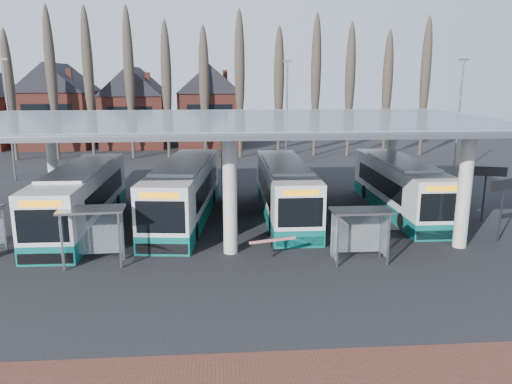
{
  "coord_description": "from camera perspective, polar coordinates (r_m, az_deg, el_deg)",
  "views": [
    {
      "loc": [
        -0.52,
        -21.49,
        8.72
      ],
      "look_at": [
        1.63,
        7.0,
        2.09
      ],
      "focal_mm": 35.0,
      "sensor_mm": 36.0,
      "label": 1
    }
  ],
  "objects": [
    {
      "name": "ground",
      "position": [
        23.2,
        -2.75,
        -9.02
      ],
      "size": [
        140.0,
        140.0,
        0.0
      ],
      "primitive_type": "plane",
      "color": "black",
      "rests_on": "ground"
    },
    {
      "name": "station_canopy",
      "position": [
        29.65,
        -3.32,
        7.17
      ],
      "size": [
        32.0,
        16.0,
        6.34
      ],
      "color": "silver",
      "rests_on": "ground"
    },
    {
      "name": "poplar_row",
      "position": [
        54.49,
        -3.87,
        13.1
      ],
      "size": [
        45.1,
        1.1,
        14.5
      ],
      "color": "#473D33",
      "rests_on": "ground"
    },
    {
      "name": "townhouse_row",
      "position": [
        67.29,
        -17.68,
        10.09
      ],
      "size": [
        36.8,
        10.3,
        12.25
      ],
      "color": "maroon",
      "rests_on": "ground"
    },
    {
      "name": "lamp_post_a",
      "position": [
        46.99,
        -26.39,
        7.6
      ],
      "size": [
        0.8,
        0.16,
        10.17
      ],
      "color": "slate",
      "rests_on": "ground"
    },
    {
      "name": "lamp_post_b",
      "position": [
        48.05,
        3.53,
        9.0
      ],
      "size": [
        0.8,
        0.16,
        10.17
      ],
      "color": "slate",
      "rests_on": "ground"
    },
    {
      "name": "lamp_post_c",
      "position": [
        46.41,
        22.16,
        7.94
      ],
      "size": [
        0.8,
        0.16,
        10.17
      ],
      "color": "slate",
      "rests_on": "ground"
    },
    {
      "name": "bus_0",
      "position": [
        31.14,
        -19.36,
        -0.75
      ],
      "size": [
        2.85,
        12.82,
        3.56
      ],
      "rotation": [
        0.0,
        0.0,
        -0.01
      ],
      "color": "white",
      "rests_on": "ground"
    },
    {
      "name": "bus_1",
      "position": [
        31.15,
        -8.19,
        -0.06
      ],
      "size": [
        4.23,
        13.32,
        3.64
      ],
      "rotation": [
        0.0,
        0.0,
        -0.11
      ],
      "color": "white",
      "rests_on": "ground"
    },
    {
      "name": "bus_2",
      "position": [
        31.76,
        3.32,
        0.16
      ],
      "size": [
        2.75,
        12.52,
        3.47
      ],
      "rotation": [
        0.0,
        0.0,
        -0.01
      ],
      "color": "white",
      "rests_on": "ground"
    },
    {
      "name": "bus_3",
      "position": [
        34.06,
        16.08,
        0.52
      ],
      "size": [
        2.7,
        12.39,
        3.44
      ],
      "rotation": [
        0.0,
        0.0,
        -0.0
      ],
      "color": "white",
      "rests_on": "ground"
    },
    {
      "name": "shelter_1",
      "position": [
        24.64,
        -18.15,
        -3.4
      ],
      "size": [
        3.07,
        1.68,
        2.76
      ],
      "rotation": [
        0.0,
        0.0,
        0.07
      ],
      "color": "gray",
      "rests_on": "ground"
    },
    {
      "name": "shelter_2",
      "position": [
        24.26,
        11.75,
        -3.53
      ],
      "size": [
        2.82,
        1.42,
        2.61
      ],
      "rotation": [
        0.0,
        0.0,
        0.0
      ],
      "color": "gray",
      "rests_on": "ground"
    },
    {
      "name": "info_sign_0",
      "position": [
        29.49,
        26.45,
        0.26
      ],
      "size": [
        2.16,
        1.05,
        3.43
      ],
      "rotation": [
        0.0,
        0.0,
        0.42
      ],
      "color": "black",
      "rests_on": "ground"
    },
    {
      "name": "info_sign_1",
      "position": [
        33.24,
        24.81,
        1.72
      ],
      "size": [
        2.24,
        0.76,
        3.42
      ],
      "rotation": [
        0.0,
        0.0,
        -0.28
      ],
      "color": "black",
      "rests_on": "ground"
    },
    {
      "name": "barrier",
      "position": [
        24.26,
        1.91,
        -5.67
      ],
      "size": [
        2.33,
        0.97,
        1.2
      ],
      "rotation": [
        0.0,
        0.0,
        0.28
      ],
      "color": "black",
      "rests_on": "ground"
    }
  ]
}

